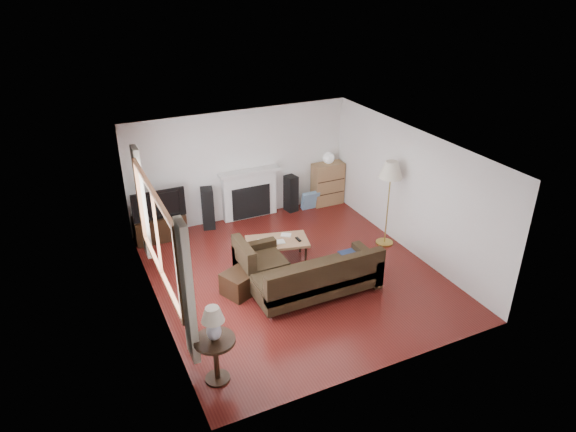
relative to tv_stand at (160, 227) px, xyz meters
name	(u,v)px	position (x,y,z in m)	size (l,w,h in m)	color
room	(295,215)	(1.94, -2.48, 0.99)	(5.10, 5.60, 2.54)	#581813
window	(157,233)	(-0.51, -2.68, 1.29)	(0.12, 2.74, 1.54)	brown
curtain_near	(188,293)	(-0.46, -4.20, 1.14)	(0.10, 0.35, 2.10)	beige
curtain_far	(142,203)	(-0.46, -1.16, 1.14)	(0.10, 0.35, 2.10)	beige
fireplace	(250,194)	(2.09, 0.16, 0.31)	(1.40, 0.26, 1.15)	white
tv_stand	(160,227)	(0.00, 0.00, 0.00)	(1.05, 0.47, 0.53)	black
television	(157,203)	(0.01, 0.00, 0.57)	(1.08, 0.14, 0.62)	black
speaker_left	(208,208)	(1.08, 0.06, 0.20)	(0.26, 0.31, 0.93)	black
speaker_right	(291,193)	(3.08, 0.07, 0.17)	(0.24, 0.29, 0.86)	black
bookshelf	(328,184)	(4.04, 0.05, 0.25)	(0.74, 0.35, 1.02)	#966F46
globe_lamp	(329,158)	(4.04, 0.05, 0.90)	(0.27, 0.27, 0.27)	white
sectional_sofa	(317,275)	(2.03, -3.18, 0.13)	(2.41, 1.76, 0.78)	black
coffee_table	(277,250)	(1.86, -1.87, -0.03)	(1.18, 0.64, 0.46)	#936846
footstool	(239,284)	(0.79, -2.60, -0.05)	(0.50, 0.50, 0.42)	black
floor_lamp	(388,204)	(4.16, -2.19, 0.64)	(0.47, 0.47, 1.81)	#AC923B
side_table	(216,360)	(-0.21, -4.42, 0.09)	(0.57, 0.57, 0.71)	black
table_lamp	(213,324)	(-0.21, -4.42, 0.70)	(0.32, 0.32, 0.51)	silver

